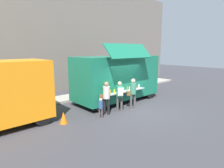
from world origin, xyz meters
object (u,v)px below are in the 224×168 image
Objects in this scene: trash_bin at (134,82)px; customer_mid_with_backpack at (120,93)px; food_truck_main at (117,77)px; traffic_cone_orange at (64,118)px; child_near_queue at (101,106)px; customer_rear_waiting at (106,95)px; customer_front_ordering at (133,91)px.

trash_bin is 0.59× the size of customer_mid_with_backpack.
food_truck_main reaches higher than traffic_cone_orange.
food_truck_main is at bearing -0.34° from child_near_queue.
food_truck_main is at bearing 10.57° from customer_rear_waiting.
customer_front_ordering reaches higher than trash_bin.
customer_rear_waiting is at bearing 107.17° from customer_front_ordering.
trash_bin is at bearing 6.59° from customer_rear_waiting.
customer_front_ordering is at bearing -58.39° from customer_mid_with_backpack.
trash_bin is at bearing 28.17° from food_truck_main.
trash_bin is 7.12m from customer_mid_with_backpack.
customer_mid_with_backpack is (-5.83, -4.05, 0.54)m from trash_bin.
customer_rear_waiting is 0.79m from child_near_queue.
customer_rear_waiting is at bearing -7.81° from child_near_queue.
food_truck_main is at bearing -3.95° from customer_mid_with_backpack.
food_truck_main is at bearing 10.59° from customer_front_ordering.
child_near_queue is at bearing 130.43° from customer_mid_with_backpack.
trash_bin is 0.96× the size of child_near_queue.
customer_front_ordering is at bearing -32.09° from child_near_queue.
child_near_queue reaches higher than trash_bin.
customer_mid_with_backpack reaches higher than traffic_cone_orange.
traffic_cone_orange is 2.47m from customer_rear_waiting.
customer_mid_with_backpack is 1.50m from child_near_queue.
food_truck_main is at bearing 14.44° from traffic_cone_orange.
customer_mid_with_backpack is at bearing -28.49° from child_near_queue.
food_truck_main reaches higher than customer_rear_waiting.
customer_mid_with_backpack is (3.15, -0.54, 0.76)m from traffic_cone_orange.
trash_bin is at bearing -24.38° from customer_front_ordering.
customer_mid_with_backpack is at bearing -35.54° from customer_rear_waiting.
trash_bin is 6.39m from customer_front_ordering.
customer_rear_waiting is 1.70× the size of child_near_queue.
child_near_queue is at bearing -178.70° from customer_rear_waiting.
food_truck_main is 5.08m from trash_bin.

